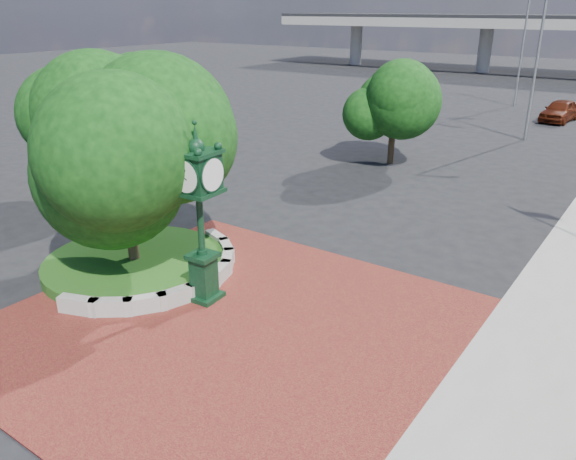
# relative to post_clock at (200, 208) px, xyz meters

# --- Properties ---
(ground) EXTENTS (200.00, 200.00, 0.00)m
(ground) POSITION_rel_post_clock_xyz_m (1.52, 0.22, -2.99)
(ground) COLOR black
(ground) RESTS_ON ground
(plaza) EXTENTS (12.00, 12.00, 0.04)m
(plaza) POSITION_rel_post_clock_xyz_m (1.52, -0.78, -2.97)
(plaza) COLOR maroon
(plaza) RESTS_ON ground
(planter_wall) EXTENTS (2.96, 6.77, 0.54)m
(planter_wall) POSITION_rel_post_clock_xyz_m (-1.19, 0.22, -2.72)
(planter_wall) COLOR #9E9B93
(planter_wall) RESTS_ON ground
(grass_bed) EXTENTS (6.10, 6.10, 0.40)m
(grass_bed) POSITION_rel_post_clock_xyz_m (-3.48, 0.22, -2.79)
(grass_bed) COLOR #164E16
(grass_bed) RESTS_ON ground
(tree_planter) EXTENTS (5.20, 5.20, 6.33)m
(tree_planter) POSITION_rel_post_clock_xyz_m (-3.48, 0.22, 0.73)
(tree_planter) COLOR #38281C
(tree_planter) RESTS_ON ground
(tree_northwest) EXTENTS (5.60, 5.60, 6.93)m
(tree_northwest) POSITION_rel_post_clock_xyz_m (-11.48, 5.22, 1.13)
(tree_northwest) COLOR #38281C
(tree_northwest) RESTS_ON ground
(tree_street) EXTENTS (4.40, 4.40, 5.45)m
(tree_street) POSITION_rel_post_clock_xyz_m (-2.48, 18.22, 0.25)
(tree_street) COLOR #38281C
(tree_street) RESTS_ON ground
(post_clock) EXTENTS (1.20, 1.20, 5.45)m
(post_clock) POSITION_rel_post_clock_xyz_m (0.00, 0.00, 0.00)
(post_clock) COLOR black
(post_clock) RESTS_ON ground
(parked_car) EXTENTS (2.52, 5.13, 1.68)m
(parked_car) POSITION_rel_post_clock_xyz_m (2.79, 37.58, -2.15)
(parked_car) COLOR #4E1A0B
(parked_car) RESTS_ON ground
(street_lamp_near) EXTENTS (2.11, 0.95, 9.79)m
(street_lamp_near) POSITION_rel_post_clock_xyz_m (2.54, 29.16, 2.75)
(street_lamp_near) COLOR slate
(street_lamp_near) RESTS_ON ground
(street_lamp_far) EXTENTS (2.18, 0.65, 9.81)m
(street_lamp_far) POSITION_rel_post_clock_xyz_m (-1.89, 43.25, 2.76)
(street_lamp_far) COLOR slate
(street_lamp_far) RESTS_ON ground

